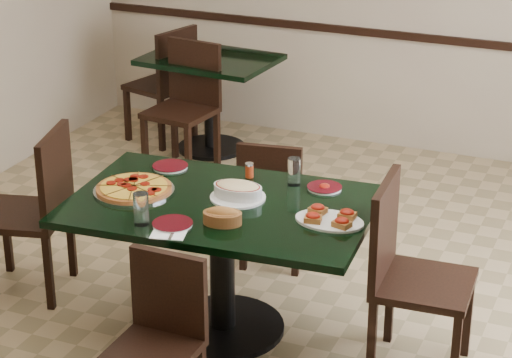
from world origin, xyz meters
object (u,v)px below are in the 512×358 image
at_px(lasagna_casserole, 238,190).
at_px(pepperoni_pizza, 134,188).
at_px(bread_basket, 222,216).
at_px(bruschetta_platter, 330,218).
at_px(chair_right, 406,266).
at_px(chair_left, 38,203).
at_px(chair_far, 273,198).
at_px(back_table, 210,85).
at_px(back_chair_near, 187,99).
at_px(chair_near, 160,332).
at_px(main_table, 222,235).
at_px(back_chair_left, 167,79).

bearing_deg(lasagna_casserole, pepperoni_pizza, -167.15).
bearing_deg(bread_basket, bruschetta_platter, 11.63).
height_order(chair_right, chair_left, chair_right).
height_order(chair_far, lasagna_casserole, lasagna_casserole).
height_order(back_table, back_chair_near, back_chair_near).
relative_size(chair_left, back_chair_near, 1.03).
bearing_deg(chair_far, chair_near, 84.14).
distance_m(back_table, bruschetta_platter, 3.04).
bearing_deg(chair_far, chair_left, 26.66).
bearing_deg(chair_right, main_table, 89.20).
bearing_deg(chair_right, back_table, 39.11).
distance_m(chair_near, bread_basket, 0.67).
bearing_deg(lasagna_casserole, back_table, 117.94).
bearing_deg(main_table, chair_near, -89.97).
bearing_deg(chair_left, lasagna_casserole, 79.50).
xyz_separation_m(back_table, lasagna_casserole, (1.27, -2.34, 0.27)).
distance_m(main_table, back_chair_left, 2.93).
xyz_separation_m(chair_far, chair_near, (0.09, -1.59, -0.01)).
relative_size(chair_left, pepperoni_pizza, 2.29).
bearing_deg(pepperoni_pizza, chair_far, 61.85).
bearing_deg(bread_basket, main_table, 103.22).
xyz_separation_m(chair_far, lasagna_casserole, (0.09, -0.71, 0.35)).
relative_size(back_table, pepperoni_pizza, 2.40).
height_order(back_table, chair_right, chair_right).
distance_m(chair_near, pepperoni_pizza, 0.98).
height_order(bread_basket, bruschetta_platter, bread_basket).
bearing_deg(main_table, chair_right, -1.51).
height_order(chair_right, pepperoni_pizza, chair_right).
bearing_deg(chair_right, back_chair_near, 44.37).
distance_m(lasagna_casserole, bread_basket, 0.31).
height_order(back_chair_near, pepperoni_pizza, back_chair_near).
relative_size(chair_far, lasagna_casserole, 2.82).
relative_size(main_table, chair_far, 1.97).
relative_size(chair_near, pepperoni_pizza, 1.89).
bearing_deg(back_chair_near, chair_left, -80.14).
bearing_deg(chair_right, back_chair_left, 43.45).
bearing_deg(bread_basket, back_table, 103.66).
distance_m(back_table, chair_left, 2.43).
relative_size(back_table, chair_left, 1.05).
bearing_deg(chair_left, chair_far, 111.27).
bearing_deg(lasagna_casserole, bread_basket, -80.64).
bearing_deg(main_table, chair_far, 88.31).
bearing_deg(back_chair_near, pepperoni_pizza, -63.06).
relative_size(chair_right, back_chair_left, 1.06).
bearing_deg(pepperoni_pizza, bruschetta_platter, 2.19).
bearing_deg(main_table, bread_basket, -67.99).
xyz_separation_m(chair_near, lasagna_casserole, (-0.00, 0.88, 0.35)).
height_order(pepperoni_pizza, bruschetta_platter, bruschetta_platter).
xyz_separation_m(back_table, chair_near, (1.27, -3.22, -0.08)).
distance_m(main_table, bruschetta_platter, 0.62).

